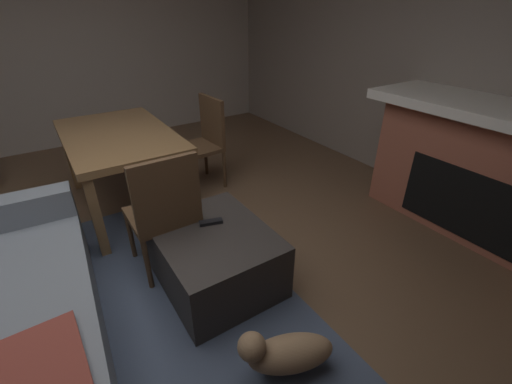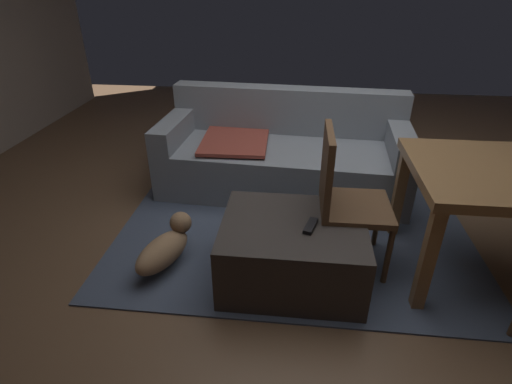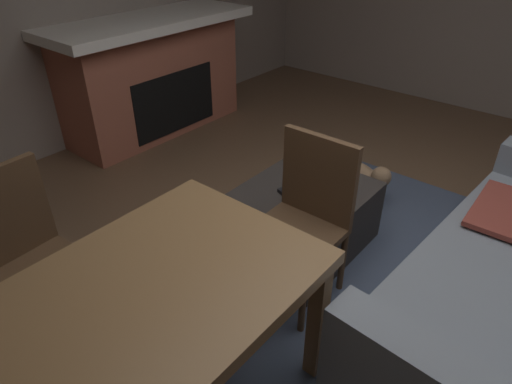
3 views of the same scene
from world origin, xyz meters
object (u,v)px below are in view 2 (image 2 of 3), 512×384
ottoman_coffee_table (292,251)px  dining_chair_west (342,194)px  couch (283,155)px  small_dog (165,247)px  tv_remote (311,226)px

ottoman_coffee_table → dining_chair_west: dining_chair_west is taller
couch → dining_chair_west: (0.41, -1.06, 0.22)m
dining_chair_west → small_dog: bearing=-170.0°
tv_remote → small_dog: 0.96m
ottoman_coffee_table → dining_chair_west: 0.48m
ottoman_coffee_table → small_dog: bearing=179.0°
tv_remote → small_dog: (-0.92, 0.05, -0.27)m
dining_chair_west → small_dog: size_ratio=1.81×
ottoman_coffee_table → small_dog: (-0.82, 0.01, -0.05)m
ottoman_coffee_table → small_dog: size_ratio=1.68×
tv_remote → small_dog: tv_remote is taller
tv_remote → dining_chair_west: dining_chair_west is taller
ottoman_coffee_table → dining_chair_west: size_ratio=0.93×
couch → dining_chair_west: size_ratio=2.31×
couch → small_dog: couch is taller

